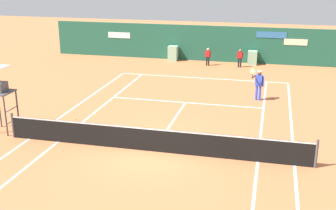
% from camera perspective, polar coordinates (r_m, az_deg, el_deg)
% --- Properties ---
extents(ground_plane, '(80.00, 80.00, 0.01)m').
position_cam_1_polar(ground_plane, '(17.37, -1.54, -5.34)').
color(ground_plane, '#C67042').
extents(tennis_net, '(12.10, 0.10, 1.07)m').
position_cam_1_polar(tennis_net, '(16.66, -2.07, -4.49)').
color(tennis_net, '#4C4C51').
rests_on(tennis_net, ground_plane).
extents(sponsor_back_wall, '(25.00, 1.02, 2.62)m').
position_cam_1_polar(sponsor_back_wall, '(32.54, 6.07, 7.94)').
color(sponsor_back_wall, '#1E5642').
rests_on(sponsor_back_wall, ground_plane).
extents(player_on_baseline, '(0.75, 0.66, 1.83)m').
position_cam_1_polar(player_on_baseline, '(23.31, 11.82, 2.90)').
color(player_on_baseline, blue).
rests_on(player_on_baseline, ground_plane).
extents(ball_kid_left_post, '(0.42, 0.19, 1.27)m').
position_cam_1_polar(ball_kid_left_post, '(31.10, 5.26, 6.50)').
color(ball_kid_left_post, black).
rests_on(ball_kid_left_post, ground_plane).
extents(ball_kid_right_post, '(0.43, 0.18, 1.29)m').
position_cam_1_polar(ball_kid_right_post, '(30.85, 9.43, 6.26)').
color(ball_kid_right_post, black).
rests_on(ball_kid_right_post, ground_plane).
extents(tennis_ball_by_sideline, '(0.07, 0.07, 0.07)m').
position_cam_1_polar(tennis_ball_by_sideline, '(20.64, -12.10, -1.80)').
color(tennis_ball_by_sideline, '#CCE033').
rests_on(tennis_ball_by_sideline, ground_plane).
extents(tennis_ball_mid_court, '(0.07, 0.07, 0.07)m').
position_cam_1_polar(tennis_ball_mid_court, '(25.56, 1.36, 2.44)').
color(tennis_ball_mid_court, '#CCE033').
rests_on(tennis_ball_mid_court, ground_plane).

